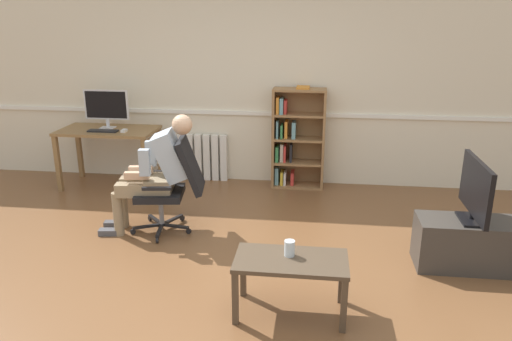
% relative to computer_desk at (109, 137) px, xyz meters
% --- Properties ---
extents(ground_plane, '(18.00, 18.00, 0.00)m').
position_rel_computer_desk_xyz_m(ground_plane, '(1.92, -2.15, -0.65)').
color(ground_plane, brown).
extents(back_wall, '(12.00, 0.13, 2.70)m').
position_rel_computer_desk_xyz_m(back_wall, '(1.92, 0.50, 0.70)').
color(back_wall, beige).
rests_on(back_wall, ground_plane).
extents(computer_desk, '(1.22, 0.66, 0.76)m').
position_rel_computer_desk_xyz_m(computer_desk, '(0.00, 0.00, 0.00)').
color(computer_desk, olive).
rests_on(computer_desk, ground_plane).
extents(imac_monitor, '(0.58, 0.14, 0.49)m').
position_rel_computer_desk_xyz_m(imac_monitor, '(-0.03, 0.08, 0.39)').
color(imac_monitor, silver).
rests_on(imac_monitor, computer_desk).
extents(keyboard, '(0.37, 0.12, 0.02)m').
position_rel_computer_desk_xyz_m(keyboard, '(-0.00, -0.14, 0.12)').
color(keyboard, black).
rests_on(keyboard, computer_desk).
extents(computer_mouse, '(0.06, 0.10, 0.03)m').
position_rel_computer_desk_xyz_m(computer_mouse, '(0.26, -0.12, 0.12)').
color(computer_mouse, white).
rests_on(computer_mouse, computer_desk).
extents(bookshelf, '(0.66, 0.29, 1.30)m').
position_rel_computer_desk_xyz_m(bookshelf, '(2.37, 0.29, -0.02)').
color(bookshelf, olive).
rests_on(bookshelf, ground_plane).
extents(radiator, '(0.78, 0.08, 0.63)m').
position_rel_computer_desk_xyz_m(radiator, '(1.07, 0.39, -0.34)').
color(radiator, white).
rests_on(radiator, ground_plane).
extents(office_chair, '(0.77, 0.63, 0.98)m').
position_rel_computer_desk_xyz_m(office_chair, '(1.22, -1.26, -0.12)').
color(office_chair, black).
rests_on(office_chair, ground_plane).
extents(person_seated, '(1.00, 0.44, 1.22)m').
position_rel_computer_desk_xyz_m(person_seated, '(1.05, -1.29, 0.00)').
color(person_seated, '#937F60').
rests_on(person_seated, ground_plane).
extents(tv_stand, '(0.89, 0.41, 0.44)m').
position_rel_computer_desk_xyz_m(tv_stand, '(4.00, -1.69, -0.43)').
color(tv_stand, '#3D3833').
rests_on(tv_stand, ground_plane).
extents(tv_screen, '(0.20, 0.76, 0.54)m').
position_rel_computer_desk_xyz_m(tv_screen, '(4.00, -1.69, 0.08)').
color(tv_screen, black).
rests_on(tv_screen, tv_stand).
extents(coffee_table, '(0.83, 0.44, 0.45)m').
position_rel_computer_desk_xyz_m(coffee_table, '(2.49, -2.59, -0.26)').
color(coffee_table, '#4C3D2D').
rests_on(coffee_table, ground_plane).
extents(drinking_glass, '(0.08, 0.08, 0.12)m').
position_rel_computer_desk_xyz_m(drinking_glass, '(2.47, -2.54, -0.14)').
color(drinking_glass, silver).
rests_on(drinking_glass, coffee_table).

